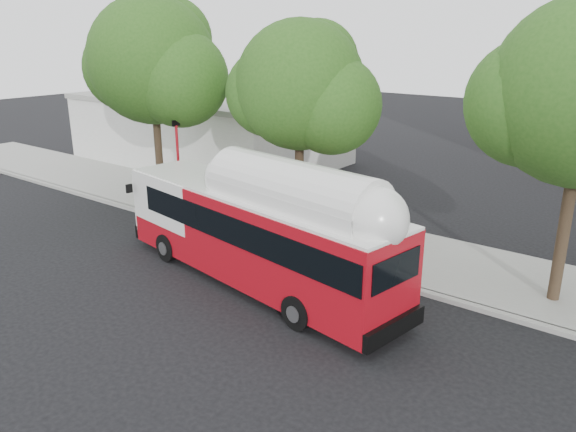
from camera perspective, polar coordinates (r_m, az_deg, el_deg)
name	(u,v)px	position (r m, az deg, el deg)	size (l,w,h in m)	color
ground	(215,291)	(18.70, -7.39, -7.54)	(120.00, 120.00, 0.00)	black
sidewalk	(325,234)	(23.33, 3.82, -1.88)	(60.00, 5.00, 0.15)	gray
curb_strip	(287,253)	(21.35, -0.06, -3.79)	(60.00, 0.30, 0.15)	gray
red_curb_segment	(229,236)	(23.17, -5.97, -2.07)	(10.00, 0.32, 0.16)	#9D1A11
street_tree_left	(160,66)	(26.95, -12.86, 14.66)	(6.67, 5.80, 9.74)	#2D2116
street_tree_mid	(309,91)	(21.99, 2.17, 12.54)	(5.75, 5.00, 8.62)	#2D2116
low_commercial_bldg	(210,128)	(37.13, -7.90, 8.87)	(16.20, 10.20, 4.25)	silver
transit_bus	(256,236)	(18.45, -3.27, -2.07)	(12.41, 4.30, 3.61)	#A60B16
signal_pole	(179,169)	(25.52, -11.04, 4.74)	(0.13, 0.42, 4.44)	red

